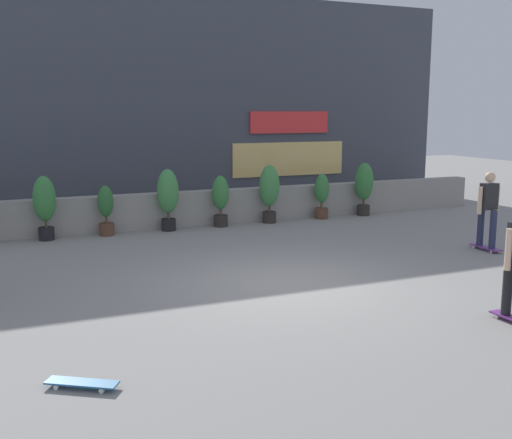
{
  "coord_description": "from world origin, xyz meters",
  "views": [
    {
      "loc": [
        -4.55,
        -9.13,
        2.97
      ],
      "look_at": [
        0.0,
        1.5,
        0.9
      ],
      "focal_mm": 42.73,
      "sensor_mm": 36.0,
      "label": 1
    }
  ],
  "objects_px": {
    "potted_plant_1": "(45,203)",
    "potted_plant_7": "(364,185)",
    "potted_plant_4": "(221,198)",
    "skater_foreground": "(488,207)",
    "potted_plant_6": "(322,194)",
    "potted_plant_5": "(269,189)",
    "skateboard_near_camera": "(82,383)",
    "potted_plant_3": "(168,195)",
    "potted_plant_2": "(106,209)"
  },
  "relations": [
    {
      "from": "skateboard_near_camera",
      "to": "potted_plant_6",
      "type": "bearing_deg",
      "value": 47.46
    },
    {
      "from": "potted_plant_4",
      "to": "potted_plant_7",
      "type": "distance_m",
      "value": 4.36
    },
    {
      "from": "potted_plant_3",
      "to": "potted_plant_4",
      "type": "distance_m",
      "value": 1.4
    },
    {
      "from": "skater_foreground",
      "to": "potted_plant_2",
      "type": "bearing_deg",
      "value": 146.27
    },
    {
      "from": "potted_plant_1",
      "to": "potted_plant_4",
      "type": "bearing_deg",
      "value": 0.0
    },
    {
      "from": "potted_plant_5",
      "to": "skater_foreground",
      "type": "height_order",
      "value": "skater_foreground"
    },
    {
      "from": "potted_plant_5",
      "to": "skateboard_near_camera",
      "type": "height_order",
      "value": "potted_plant_5"
    },
    {
      "from": "potted_plant_3",
      "to": "skater_foreground",
      "type": "xyz_separation_m",
      "value": [
        5.71,
        -4.84,
        0.04
      ]
    },
    {
      "from": "potted_plant_2",
      "to": "potted_plant_5",
      "type": "xyz_separation_m",
      "value": [
        4.32,
        -0.0,
        0.26
      ]
    },
    {
      "from": "potted_plant_6",
      "to": "skateboard_near_camera",
      "type": "relative_size",
      "value": 1.62
    },
    {
      "from": "potted_plant_1",
      "to": "potted_plant_3",
      "type": "distance_m",
      "value": 2.92
    },
    {
      "from": "potted_plant_5",
      "to": "potted_plant_6",
      "type": "xyz_separation_m",
      "value": [
        1.59,
        0.0,
        -0.22
      ]
    },
    {
      "from": "potted_plant_3",
      "to": "skateboard_near_camera",
      "type": "relative_size",
      "value": 1.98
    },
    {
      "from": "potted_plant_5",
      "to": "potted_plant_1",
      "type": "bearing_deg",
      "value": 180.0
    },
    {
      "from": "potted_plant_3",
      "to": "potted_plant_6",
      "type": "xyz_separation_m",
      "value": [
        4.38,
        0.0,
        -0.22
      ]
    },
    {
      "from": "potted_plant_4",
      "to": "skater_foreground",
      "type": "bearing_deg",
      "value": -48.25
    },
    {
      "from": "potted_plant_2",
      "to": "potted_plant_6",
      "type": "distance_m",
      "value": 5.91
    },
    {
      "from": "potted_plant_1",
      "to": "potted_plant_7",
      "type": "xyz_separation_m",
      "value": [
        8.67,
        0.0,
        0.01
      ]
    },
    {
      "from": "potted_plant_5",
      "to": "potted_plant_6",
      "type": "height_order",
      "value": "potted_plant_5"
    },
    {
      "from": "potted_plant_3",
      "to": "potted_plant_5",
      "type": "distance_m",
      "value": 2.78
    },
    {
      "from": "potted_plant_2",
      "to": "skateboard_near_camera",
      "type": "bearing_deg",
      "value": -101.38
    },
    {
      "from": "potted_plant_5",
      "to": "potted_plant_7",
      "type": "bearing_deg",
      "value": 0.0
    },
    {
      "from": "potted_plant_1",
      "to": "potted_plant_7",
      "type": "bearing_deg",
      "value": 0.0
    },
    {
      "from": "potted_plant_6",
      "to": "skater_foreground",
      "type": "distance_m",
      "value": 5.03
    },
    {
      "from": "skater_foreground",
      "to": "skateboard_near_camera",
      "type": "relative_size",
      "value": 2.17
    },
    {
      "from": "potted_plant_2",
      "to": "potted_plant_5",
      "type": "height_order",
      "value": "potted_plant_5"
    },
    {
      "from": "potted_plant_2",
      "to": "potted_plant_5",
      "type": "distance_m",
      "value": 4.32
    },
    {
      "from": "potted_plant_4",
      "to": "potted_plant_6",
      "type": "bearing_deg",
      "value": 0.0
    },
    {
      "from": "skater_foreground",
      "to": "potted_plant_4",
      "type": "bearing_deg",
      "value": 131.75
    },
    {
      "from": "potted_plant_4",
      "to": "potted_plant_5",
      "type": "distance_m",
      "value": 1.4
    },
    {
      "from": "potted_plant_5",
      "to": "skateboard_near_camera",
      "type": "relative_size",
      "value": 1.99
    },
    {
      "from": "potted_plant_2",
      "to": "potted_plant_3",
      "type": "height_order",
      "value": "potted_plant_3"
    },
    {
      "from": "skater_foreground",
      "to": "potted_plant_6",
      "type": "bearing_deg",
      "value": 105.43
    },
    {
      "from": "potted_plant_5",
      "to": "potted_plant_2",
      "type": "bearing_deg",
      "value": 180.0
    },
    {
      "from": "potted_plant_1",
      "to": "potted_plant_2",
      "type": "bearing_deg",
      "value": 0.0
    },
    {
      "from": "potted_plant_2",
      "to": "skateboard_near_camera",
      "type": "distance_m",
      "value": 8.44
    },
    {
      "from": "potted_plant_1",
      "to": "potted_plant_5",
      "type": "bearing_deg",
      "value": 0.0
    },
    {
      "from": "potted_plant_7",
      "to": "skater_foreground",
      "type": "bearing_deg",
      "value": -90.52
    },
    {
      "from": "potted_plant_1",
      "to": "skateboard_near_camera",
      "type": "xyz_separation_m",
      "value": [
        -0.28,
        -8.25,
        -0.81
      ]
    },
    {
      "from": "potted_plant_5",
      "to": "potted_plant_7",
      "type": "relative_size",
      "value": 1.03
    },
    {
      "from": "potted_plant_1",
      "to": "potted_plant_3",
      "type": "xyz_separation_m",
      "value": [
        2.92,
        0.0,
        0.03
      ]
    },
    {
      "from": "potted_plant_3",
      "to": "potted_plant_2",
      "type": "bearing_deg",
      "value": 180.0
    },
    {
      "from": "potted_plant_2",
      "to": "potted_plant_6",
      "type": "bearing_deg",
      "value": 0.0
    },
    {
      "from": "potted_plant_1",
      "to": "potted_plant_7",
      "type": "distance_m",
      "value": 8.67
    },
    {
      "from": "skateboard_near_camera",
      "to": "potted_plant_4",
      "type": "bearing_deg",
      "value": 60.92
    },
    {
      "from": "potted_plant_6",
      "to": "potted_plant_4",
      "type": "bearing_deg",
      "value": -180.0
    },
    {
      "from": "potted_plant_3",
      "to": "potted_plant_4",
      "type": "height_order",
      "value": "potted_plant_3"
    },
    {
      "from": "potted_plant_1",
      "to": "potted_plant_6",
      "type": "xyz_separation_m",
      "value": [
        7.29,
        0.0,
        -0.18
      ]
    },
    {
      "from": "potted_plant_3",
      "to": "potted_plant_5",
      "type": "height_order",
      "value": "potted_plant_5"
    },
    {
      "from": "potted_plant_3",
      "to": "potted_plant_6",
      "type": "relative_size",
      "value": 1.23
    }
  ]
}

